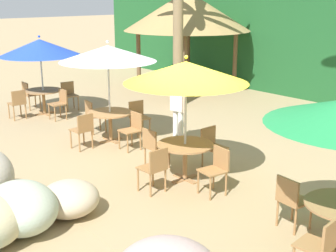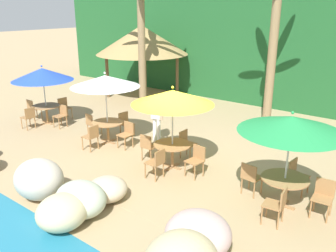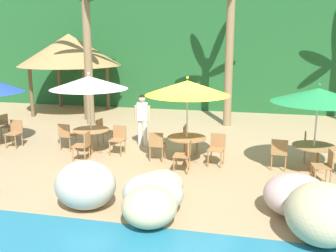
{
  "view_description": "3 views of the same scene",
  "coord_description": "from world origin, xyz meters",
  "px_view_note": "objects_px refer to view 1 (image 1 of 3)",
  "views": [
    {
      "loc": [
        6.15,
        -5.83,
        3.55
      ],
      "look_at": [
        -0.66,
        0.0,
        0.95
      ],
      "focal_mm": 49.41,
      "sensor_mm": 36.0,
      "label": 1
    },
    {
      "loc": [
        5.77,
        -7.79,
        4.54
      ],
      "look_at": [
        -0.45,
        0.23,
        1.12
      ],
      "focal_mm": 38.32,
      "sensor_mm": 36.0,
      "label": 2
    },
    {
      "loc": [
        1.76,
        -10.42,
        3.51
      ],
      "look_at": [
        -0.63,
        0.07,
        1.0
      ],
      "focal_mm": 41.23,
      "sensor_mm": 36.0,
      "label": 3
    }
  ],
  "objects_px": {
    "dining_table_yellow": "(185,150)",
    "palapa_hut": "(187,11)",
    "umbrella_white": "(108,53)",
    "chair_yellow_left": "(154,145)",
    "chair_green_right": "(321,244)",
    "dining_table_white": "(110,117)",
    "chair_blue_right": "(18,102)",
    "chair_white_inland": "(138,115)",
    "chair_blue_seaward": "(60,102)",
    "umbrella_blue": "(40,47)",
    "chair_yellow_inland": "(212,145)",
    "chair_white_seaward": "(133,128)",
    "chair_green_left": "(291,199)",
    "chair_white_right": "(83,129)",
    "dining_table_blue": "(43,94)",
    "chair_yellow_right": "(155,167)",
    "waiter_in_white": "(178,105)",
    "chair_blue_left": "(29,93)",
    "umbrella_yellow": "(186,72)",
    "chair_white_left": "(93,114)",
    "chair_blue_inland": "(69,94)",
    "chair_yellow_seaward": "(216,167)"
  },
  "relations": [
    {
      "from": "dining_table_yellow",
      "to": "palapa_hut",
      "type": "distance_m",
      "value": 9.22
    },
    {
      "from": "chair_yellow_right",
      "to": "chair_green_left",
      "type": "xyz_separation_m",
      "value": [
        2.41,
        0.74,
        0.0
      ]
    },
    {
      "from": "chair_blue_right",
      "to": "waiter_in_white",
      "type": "distance_m",
      "value": 5.15
    },
    {
      "from": "chair_white_seaward",
      "to": "chair_yellow_inland",
      "type": "relative_size",
      "value": 1.0
    },
    {
      "from": "umbrella_yellow",
      "to": "dining_table_yellow",
      "type": "xyz_separation_m",
      "value": [
        0.0,
        -0.0,
        -1.52
      ]
    },
    {
      "from": "umbrella_blue",
      "to": "chair_green_right",
      "type": "height_order",
      "value": "umbrella_blue"
    },
    {
      "from": "chair_blue_left",
      "to": "umbrella_white",
      "type": "bearing_deg",
      "value": 1.59
    },
    {
      "from": "chair_blue_right",
      "to": "dining_table_yellow",
      "type": "height_order",
      "value": "chair_blue_right"
    },
    {
      "from": "chair_blue_right",
      "to": "chair_yellow_left",
      "type": "bearing_deg",
      "value": 5.27
    },
    {
      "from": "umbrella_blue",
      "to": "palapa_hut",
      "type": "xyz_separation_m",
      "value": [
        -0.0,
        5.85,
        0.89
      ]
    },
    {
      "from": "dining_table_blue",
      "to": "chair_green_left",
      "type": "height_order",
      "value": "chair_green_left"
    },
    {
      "from": "chair_white_right",
      "to": "chair_yellow_right",
      "type": "xyz_separation_m",
      "value": [
        2.99,
        -0.28,
        0.0
      ]
    },
    {
      "from": "umbrella_white",
      "to": "chair_green_right",
      "type": "distance_m",
      "value": 6.88
    },
    {
      "from": "chair_blue_inland",
      "to": "chair_green_right",
      "type": "relative_size",
      "value": 1.0
    },
    {
      "from": "chair_white_right",
      "to": "chair_yellow_inland",
      "type": "relative_size",
      "value": 1.0
    },
    {
      "from": "chair_blue_left",
      "to": "chair_blue_right",
      "type": "bearing_deg",
      "value": -39.12
    },
    {
      "from": "chair_yellow_right",
      "to": "chair_blue_left",
      "type": "bearing_deg",
      "value": 172.39
    },
    {
      "from": "chair_blue_seaward",
      "to": "chair_yellow_right",
      "type": "height_order",
      "value": "same"
    },
    {
      "from": "umbrella_white",
      "to": "chair_yellow_left",
      "type": "distance_m",
      "value": 2.75
    },
    {
      "from": "chair_blue_left",
      "to": "chair_yellow_inland",
      "type": "xyz_separation_m",
      "value": [
        7.28,
        0.69,
        0.0
      ]
    },
    {
      "from": "palapa_hut",
      "to": "waiter_in_white",
      "type": "height_order",
      "value": "palapa_hut"
    },
    {
      "from": "chair_blue_left",
      "to": "chair_white_inland",
      "type": "bearing_deg",
      "value": 12.54
    },
    {
      "from": "chair_yellow_left",
      "to": "chair_green_left",
      "type": "height_order",
      "value": "same"
    },
    {
      "from": "dining_table_white",
      "to": "chair_white_seaward",
      "type": "height_order",
      "value": "chair_white_seaward"
    },
    {
      "from": "chair_blue_seaward",
      "to": "palapa_hut",
      "type": "bearing_deg",
      "value": 98.45
    },
    {
      "from": "chair_white_inland",
      "to": "umbrella_yellow",
      "type": "distance_m",
      "value": 3.59
    },
    {
      "from": "chair_white_inland",
      "to": "chair_white_right",
      "type": "xyz_separation_m",
      "value": [
        0.13,
        -1.7,
        0.0
      ]
    },
    {
      "from": "chair_white_seaward",
      "to": "chair_yellow_left",
      "type": "height_order",
      "value": "same"
    },
    {
      "from": "chair_white_seaward",
      "to": "chair_yellow_left",
      "type": "relative_size",
      "value": 1.0
    },
    {
      "from": "chair_yellow_right",
      "to": "chair_white_left",
      "type": "bearing_deg",
      "value": 163.8
    },
    {
      "from": "chair_blue_left",
      "to": "palapa_hut",
      "type": "distance_m",
      "value": 6.44
    },
    {
      "from": "dining_table_white",
      "to": "palapa_hut",
      "type": "distance_m",
      "value": 7.17
    },
    {
      "from": "dining_table_yellow",
      "to": "chair_yellow_left",
      "type": "bearing_deg",
      "value": -173.35
    },
    {
      "from": "umbrella_yellow",
      "to": "chair_yellow_seaward",
      "type": "xyz_separation_m",
      "value": [
        0.85,
        -0.02,
        -1.62
      ]
    },
    {
      "from": "chair_blue_right",
      "to": "chair_white_right",
      "type": "bearing_deg",
      "value": 0.77
    },
    {
      "from": "chair_white_seaward",
      "to": "chair_green_left",
      "type": "height_order",
      "value": "same"
    },
    {
      "from": "dining_table_white",
      "to": "dining_table_yellow",
      "type": "distance_m",
      "value": 3.03
    },
    {
      "from": "chair_green_right",
      "to": "palapa_hut",
      "type": "xyz_separation_m",
      "value": [
        -10.09,
        7.03,
        2.39
      ]
    },
    {
      "from": "chair_yellow_seaward",
      "to": "waiter_in_white",
      "type": "bearing_deg",
      "value": 152.07
    },
    {
      "from": "dining_table_white",
      "to": "dining_table_yellow",
      "type": "xyz_separation_m",
      "value": [
        3.02,
        -0.28,
        0.0
      ]
    },
    {
      "from": "dining_table_yellow",
      "to": "chair_yellow_inland",
      "type": "xyz_separation_m",
      "value": [
        -0.1,
        0.85,
        -0.1
      ]
    },
    {
      "from": "umbrella_white",
      "to": "dining_table_white",
      "type": "relative_size",
      "value": 2.25
    },
    {
      "from": "chair_blue_right",
      "to": "chair_white_inland",
      "type": "height_order",
      "value": "same"
    },
    {
      "from": "chair_blue_seaward",
      "to": "chair_yellow_inland",
      "type": "relative_size",
      "value": 1.0
    },
    {
      "from": "chair_yellow_inland",
      "to": "dining_table_yellow",
      "type": "bearing_deg",
      "value": -82.96
    },
    {
      "from": "chair_white_left",
      "to": "chair_green_left",
      "type": "bearing_deg",
      "value": -3.74
    },
    {
      "from": "chair_blue_seaward",
      "to": "chair_yellow_left",
      "type": "distance_m",
      "value": 4.86
    },
    {
      "from": "umbrella_blue",
      "to": "chair_blue_seaward",
      "type": "xyz_separation_m",
      "value": [
        0.85,
        0.09,
        -1.49
      ]
    },
    {
      "from": "dining_table_white",
      "to": "palapa_hut",
      "type": "bearing_deg",
      "value": 121.29
    },
    {
      "from": "dining_table_blue",
      "to": "chair_white_right",
      "type": "distance_m",
      "value": 3.75
    }
  ]
}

